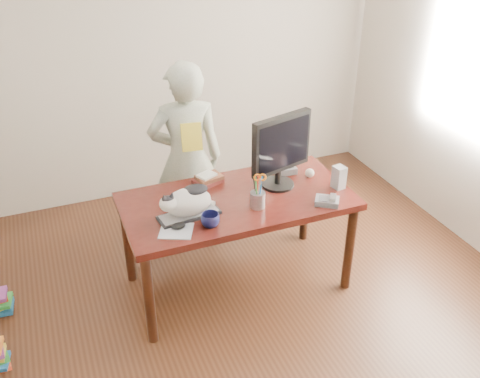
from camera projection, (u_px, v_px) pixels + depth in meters
name	position (u px, v px, depth m)	size (l,w,h in m)	color
room	(277.00, 157.00, 2.93)	(4.50, 4.50, 4.50)	black
desk	(233.00, 210.00, 3.85)	(1.60, 0.80, 0.75)	black
keyboard	(189.00, 215.00, 3.51)	(0.42, 0.20, 0.02)	black
cat	(187.00, 201.00, 3.44)	(0.40, 0.24, 0.23)	silver
monitor	(281.00, 148.00, 3.70)	(0.48, 0.29, 0.55)	black
pen_cup	(258.00, 198.00, 3.58)	(0.13, 0.13, 0.26)	#929298
mousepad	(176.00, 231.00, 3.36)	(0.26, 0.25, 0.00)	silver
mouse	(178.00, 226.00, 3.37)	(0.11, 0.09, 0.04)	black
coffee_mug	(210.00, 220.00, 3.38)	(0.12, 0.12, 0.09)	black
phone	(328.00, 201.00, 3.64)	(0.20, 0.18, 0.07)	slate
speaker	(339.00, 177.00, 3.80)	(0.09, 0.10, 0.17)	#969698
baseball	(310.00, 173.00, 3.96)	(0.07, 0.07, 0.07)	beige
book_stack	(208.00, 179.00, 3.88)	(0.23, 0.20, 0.07)	#4F1815
calculator	(285.00, 167.00, 4.05)	(0.15, 0.19, 0.05)	slate
person	(187.00, 160.00, 4.14)	(0.57, 0.38, 1.57)	beige
held_book	(192.00, 137.00, 3.88)	(0.16, 0.11, 0.21)	yellow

